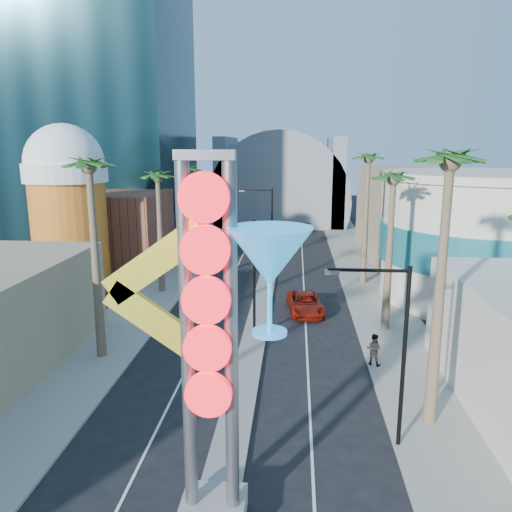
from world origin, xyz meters
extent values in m
cube|color=gray|center=(-9.50, 35.00, 0.07)|extent=(5.00, 100.00, 0.15)
cube|color=gray|center=(9.50, 35.00, 0.07)|extent=(5.00, 100.00, 0.15)
cube|color=gray|center=(0.00, 38.00, 0.07)|extent=(1.60, 84.00, 0.15)
cube|color=black|center=(-22.00, 52.00, 25.00)|extent=(20.00, 20.00, 50.00)
cube|color=brown|center=(-16.00, 38.00, 4.00)|extent=(10.00, 10.00, 8.00)
cube|color=tan|center=(16.00, 48.00, 5.00)|extent=(10.00, 20.00, 10.00)
cylinder|color=orange|center=(-17.00, 30.00, 5.00)|extent=(6.40, 6.40, 10.00)
cylinder|color=white|center=(-17.00, 30.00, 10.40)|extent=(7.00, 7.00, 1.60)
sphere|color=white|center=(-17.00, 30.00, 11.20)|extent=(6.60, 6.60, 6.60)
cylinder|color=beige|center=(18.00, 30.00, 5.00)|extent=(16.00, 16.00, 10.00)
cylinder|color=teal|center=(18.00, 30.00, 5.00)|extent=(16.60, 16.60, 3.00)
cylinder|color=beige|center=(18.00, 30.00, 10.30)|extent=(16.60, 16.60, 0.60)
cylinder|color=slate|center=(0.00, 72.00, 4.00)|extent=(22.00, 16.00, 22.00)
cube|color=slate|center=(-9.00, 72.00, 7.00)|extent=(2.00, 16.00, 14.00)
cube|color=slate|center=(9.00, 72.00, 7.00)|extent=(2.00, 16.00, 14.00)
cylinder|color=slate|center=(-0.70, 3.00, 6.50)|extent=(0.44, 0.44, 12.00)
cylinder|color=slate|center=(0.70, 3.00, 6.50)|extent=(0.44, 0.44, 12.00)
cube|color=slate|center=(0.00, 3.00, 12.40)|extent=(1.80, 0.50, 0.30)
cylinder|color=red|center=(0.00, 2.65, 11.20)|extent=(1.50, 0.25, 1.50)
cylinder|color=red|center=(0.00, 2.65, 9.65)|extent=(1.50, 0.25, 1.50)
cylinder|color=red|center=(0.00, 2.65, 8.10)|extent=(1.50, 0.25, 1.50)
cylinder|color=red|center=(0.00, 2.65, 6.55)|extent=(1.50, 0.25, 1.50)
cylinder|color=red|center=(0.00, 2.65, 5.00)|extent=(1.50, 0.25, 1.50)
cube|color=yellow|center=(-1.60, 3.00, 9.20)|extent=(3.47, 0.25, 2.80)
cube|color=yellow|center=(-1.60, 3.00, 7.20)|extent=(3.47, 0.25, 2.80)
cone|color=#29A1EB|center=(1.90, 3.00, 9.40)|extent=(2.60, 2.60, 1.80)
cylinder|color=#29A1EB|center=(1.90, 3.00, 7.80)|extent=(0.16, 0.16, 1.60)
cylinder|color=#29A1EB|center=(1.90, 3.00, 7.00)|extent=(1.10, 1.10, 0.12)
cylinder|color=black|center=(0.00, 20.00, 4.00)|extent=(0.18, 0.18, 8.00)
cube|color=black|center=(1.80, 20.00, 7.80)|extent=(3.60, 0.12, 0.12)
cube|color=slate|center=(3.40, 20.00, 7.70)|extent=(0.60, 0.25, 0.18)
cylinder|color=black|center=(0.00, 44.00, 4.00)|extent=(0.18, 0.18, 8.00)
cube|color=black|center=(-1.80, 44.00, 7.80)|extent=(3.60, 0.12, 0.12)
cube|color=slate|center=(-3.40, 44.00, 7.70)|extent=(0.60, 0.25, 0.18)
cylinder|color=black|center=(7.20, 8.00, 4.00)|extent=(0.18, 0.18, 8.00)
cube|color=black|center=(5.58, 8.00, 7.80)|extent=(3.24, 0.12, 0.12)
cube|color=slate|center=(4.14, 8.00, 7.70)|extent=(0.60, 0.25, 0.18)
cylinder|color=brown|center=(-9.00, 16.00, 5.75)|extent=(0.40, 0.40, 11.50)
sphere|color=#204F1A|center=(-9.00, 16.00, 11.50)|extent=(2.40, 2.40, 2.40)
cylinder|color=brown|center=(-9.00, 30.00, 5.00)|extent=(0.40, 0.40, 10.00)
sphere|color=#204F1A|center=(-9.00, 30.00, 10.00)|extent=(2.40, 2.40, 2.40)
cylinder|color=brown|center=(-9.00, 42.00, 5.00)|extent=(0.40, 0.40, 10.00)
sphere|color=#204F1A|center=(-9.00, 42.00, 10.00)|extent=(2.40, 2.40, 2.40)
cylinder|color=brown|center=(9.00, 10.00, 6.00)|extent=(0.40, 0.40, 12.00)
sphere|color=#204F1A|center=(9.00, 10.00, 12.00)|extent=(2.40, 2.40, 2.40)
cylinder|color=brown|center=(9.00, 22.00, 5.25)|extent=(0.40, 0.40, 10.50)
sphere|color=#204F1A|center=(9.00, 22.00, 10.50)|extent=(2.40, 2.40, 2.40)
cylinder|color=brown|center=(9.00, 34.00, 5.75)|extent=(0.40, 0.40, 11.50)
sphere|color=#204F1A|center=(9.00, 34.00, 11.50)|extent=(2.40, 2.40, 2.40)
imported|color=maroon|center=(3.49, 25.39, 0.75)|extent=(3.12, 5.67, 1.51)
imported|color=gray|center=(7.30, 15.97, 1.09)|extent=(1.13, 1.03, 1.89)
camera|label=1|loc=(2.65, -11.56, 12.66)|focal=35.00mm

